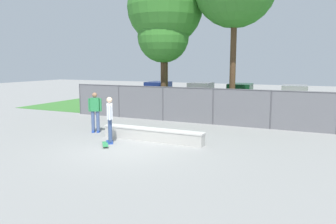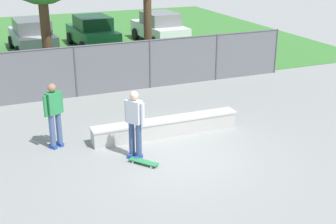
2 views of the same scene
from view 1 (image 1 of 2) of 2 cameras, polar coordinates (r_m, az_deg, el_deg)
ground_plane at (r=12.10m, az=-6.98°, el=-6.40°), size 80.00×80.00×0.00m
grass_strip at (r=27.09m, az=11.27°, el=1.77°), size 26.15×20.00×0.02m
concrete_ledge at (r=13.17m, az=-2.74°, el=-3.97°), size 4.37×0.53×0.51m
skateboarder at (r=12.78m, az=-10.16°, el=-1.05°), size 0.42×0.51×1.82m
skateboard at (r=12.59m, az=-10.93°, el=-5.57°), size 0.65×0.75×0.09m
chainlink_fence at (r=17.17m, az=3.37°, el=1.49°), size 14.22×0.07×1.87m
tree_near_left at (r=19.75m, az=-0.51°, el=17.83°), size 4.38×4.38×8.52m
tree_near_right at (r=19.30m, az=-0.83°, el=12.91°), size 2.98×2.98×6.12m
car_blue at (r=26.26m, az=-1.60°, el=3.54°), size 2.18×4.29×1.66m
car_silver at (r=25.30m, az=5.83°, el=3.31°), size 2.18×4.29×1.66m
car_green at (r=24.34m, az=12.51°, el=2.95°), size 2.18×4.29×1.66m
car_white at (r=23.68m, az=21.20°, el=2.43°), size 2.18×4.29×1.66m
bystander at (r=14.97m, az=-12.63°, el=0.26°), size 0.55×0.40×1.82m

